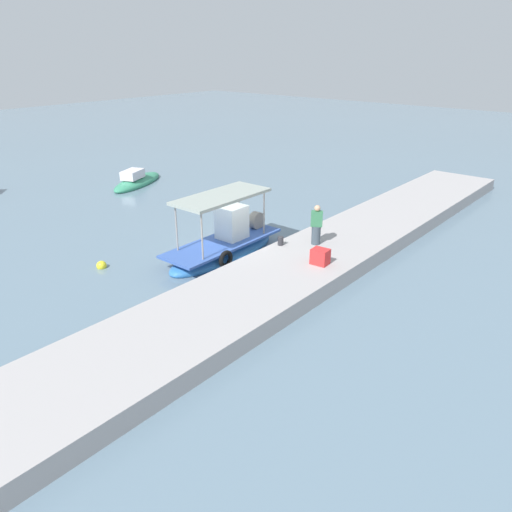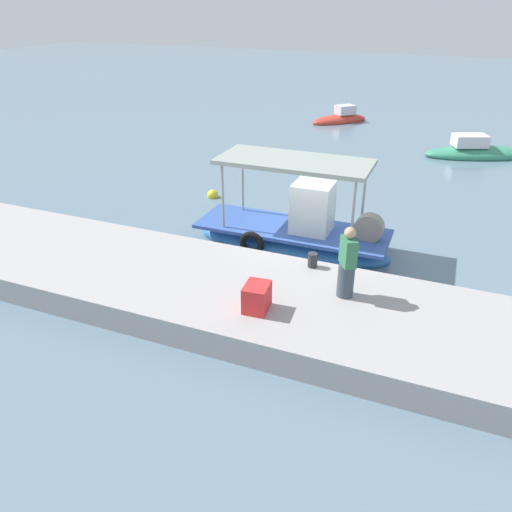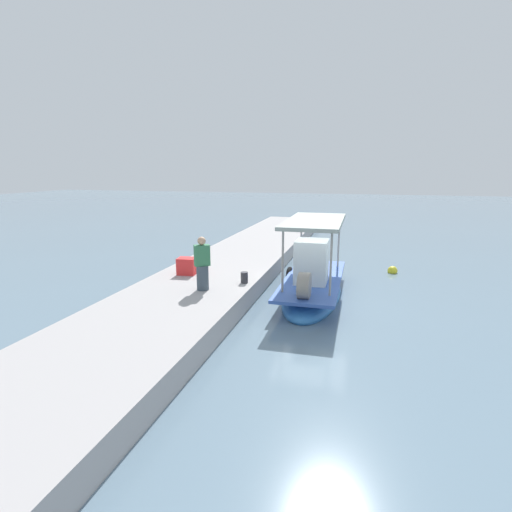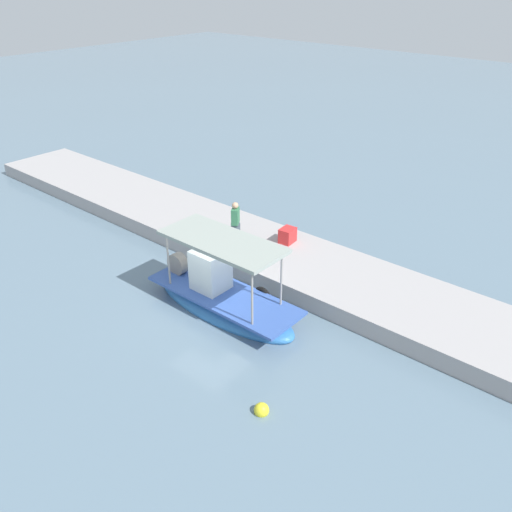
{
  "view_description": "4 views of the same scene",
  "coord_description": "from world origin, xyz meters",
  "px_view_note": "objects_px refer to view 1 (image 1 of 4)",
  "views": [
    {
      "loc": [
        -14.54,
        -13.72,
        8.3
      ],
      "look_at": [
        -1.0,
        -2.28,
        0.75
      ],
      "focal_mm": 34.75,
      "sensor_mm": 36.0,
      "label": 1
    },
    {
      "loc": [
        3.64,
        -12.98,
        6.67
      ],
      "look_at": [
        -0.76,
        -2.27,
        0.71
      ],
      "focal_mm": 35.3,
      "sensor_mm": 36.0,
      "label": 2
    },
    {
      "loc": [
        13.07,
        1.59,
        4.37
      ],
      "look_at": [
        -0.89,
        -2.2,
        1.23
      ],
      "focal_mm": 28.28,
      "sensor_mm": 36.0,
      "label": 3
    },
    {
      "loc": [
        -11.37,
        11.02,
        10.52
      ],
      "look_at": [
        0.2,
        -2.57,
        0.79
      ],
      "focal_mm": 37.87,
      "sensor_mm": 36.0,
      "label": 4
    }
  ],
  "objects_px": {
    "marker_buoy": "(102,266)",
    "main_fishing_boat": "(225,245)",
    "cargo_crate": "(320,257)",
    "mooring_bollard": "(281,241)",
    "fisherman_near_bollard": "(316,227)",
    "moored_boat_near": "(137,181)"
  },
  "relations": [
    {
      "from": "fisherman_near_bollard",
      "to": "mooring_bollard",
      "type": "distance_m",
      "value": 1.59
    },
    {
      "from": "main_fishing_boat",
      "to": "cargo_crate",
      "type": "relative_size",
      "value": 9.24
    },
    {
      "from": "cargo_crate",
      "to": "moored_boat_near",
      "type": "relative_size",
      "value": 0.12
    },
    {
      "from": "fisherman_near_bollard",
      "to": "moored_boat_near",
      "type": "height_order",
      "value": "fisherman_near_bollard"
    },
    {
      "from": "cargo_crate",
      "to": "mooring_bollard",
      "type": "bearing_deg",
      "value": 76.4
    },
    {
      "from": "fisherman_near_bollard",
      "to": "marker_buoy",
      "type": "height_order",
      "value": "fisherman_near_bollard"
    },
    {
      "from": "fisherman_near_bollard",
      "to": "mooring_bollard",
      "type": "xyz_separation_m",
      "value": [
        -1.07,
        1.04,
        -0.58
      ]
    },
    {
      "from": "main_fishing_boat",
      "to": "marker_buoy",
      "type": "relative_size",
      "value": 14.23
    },
    {
      "from": "cargo_crate",
      "to": "marker_buoy",
      "type": "xyz_separation_m",
      "value": [
        -4.78,
        7.34,
        -0.87
      ]
    },
    {
      "from": "main_fishing_boat",
      "to": "moored_boat_near",
      "type": "xyz_separation_m",
      "value": [
        4.87,
        12.45,
        -0.28
      ]
    },
    {
      "from": "mooring_bollard",
      "to": "cargo_crate",
      "type": "height_order",
      "value": "cargo_crate"
    },
    {
      "from": "mooring_bollard",
      "to": "cargo_crate",
      "type": "distance_m",
      "value": 2.39
    },
    {
      "from": "moored_boat_near",
      "to": "marker_buoy",
      "type": "bearing_deg",
      "value": -133.5
    },
    {
      "from": "marker_buoy",
      "to": "main_fishing_boat",
      "type": "bearing_deg",
      "value": -34.66
    },
    {
      "from": "mooring_bollard",
      "to": "cargo_crate",
      "type": "relative_size",
      "value": 0.58
    },
    {
      "from": "mooring_bollard",
      "to": "marker_buoy",
      "type": "xyz_separation_m",
      "value": [
        -5.34,
        5.02,
        -0.75
      ]
    },
    {
      "from": "fisherman_near_bollard",
      "to": "moored_boat_near",
      "type": "xyz_separation_m",
      "value": [
        2.65,
        15.6,
        -1.22
      ]
    },
    {
      "from": "mooring_bollard",
      "to": "main_fishing_boat",
      "type": "bearing_deg",
      "value": 118.49
    },
    {
      "from": "main_fishing_boat",
      "to": "mooring_bollard",
      "type": "bearing_deg",
      "value": -61.51
    },
    {
      "from": "fisherman_near_bollard",
      "to": "cargo_crate",
      "type": "relative_size",
      "value": 2.64
    },
    {
      "from": "mooring_bollard",
      "to": "cargo_crate",
      "type": "bearing_deg",
      "value": -103.6
    },
    {
      "from": "marker_buoy",
      "to": "moored_boat_near",
      "type": "relative_size",
      "value": 0.08
    }
  ]
}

